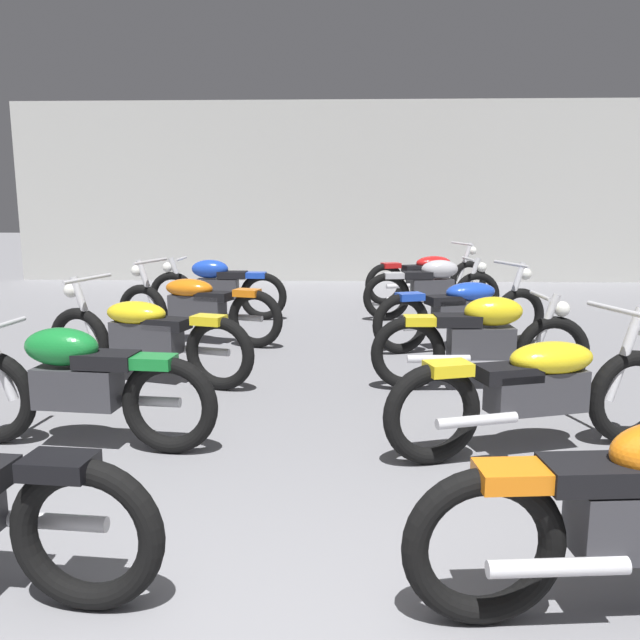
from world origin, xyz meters
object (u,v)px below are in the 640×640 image
object	(u,v)px
motorcycle_right_row_1	(538,388)
motorcycle_right_row_4	(433,287)
motorcycle_right_row_2	(482,340)
motorcycle_right_row_3	(463,310)
motorcycle_left_row_2	(145,335)
motorcycle_left_row_4	(217,287)
motorcycle_left_row_1	(76,384)
motorcycle_left_row_3	(196,305)
motorcycle_right_row_5	(428,275)

from	to	relation	value
motorcycle_right_row_1	motorcycle_right_row_4	world-z (taller)	motorcycle_right_row_1
motorcycle_right_row_2	motorcycle_right_row_3	size ratio (longest dim) A/B	0.95
motorcycle_left_row_2	motorcycle_left_row_4	bearing A→B (deg)	89.37
motorcycle_left_row_1	motorcycle_left_row_4	distance (m)	4.92
motorcycle_right_row_3	motorcycle_left_row_1	bearing A→B (deg)	-135.08
motorcycle_left_row_4	motorcycle_right_row_2	size ratio (longest dim) A/B	1.00
motorcycle_left_row_1	motorcycle_right_row_3	world-z (taller)	motorcycle_right_row_3
motorcycle_left_row_3	motorcycle_left_row_4	bearing A→B (deg)	92.06
motorcycle_left_row_1	motorcycle_right_row_5	size ratio (longest dim) A/B	0.95
motorcycle_left_row_2	motorcycle_right_row_1	bearing A→B (deg)	-27.21
motorcycle_right_row_2	motorcycle_left_row_2	bearing A→B (deg)	177.91
motorcycle_right_row_1	motorcycle_right_row_3	distance (m)	3.13
motorcycle_left_row_1	motorcycle_right_row_5	distance (m)	7.26
motorcycle_right_row_5	motorcycle_left_row_4	bearing A→B (deg)	-153.09
motorcycle_left_row_4	motorcycle_right_row_2	bearing A→B (deg)	-48.09
motorcycle_left_row_4	motorcycle_right_row_2	distance (m)	4.55
motorcycle_right_row_2	motorcycle_right_row_3	distance (m)	1.63
motorcycle_left_row_1	motorcycle_right_row_4	xyz separation A→B (m)	(3.06, 5.00, 0.00)
motorcycle_left_row_1	motorcycle_left_row_4	xyz separation A→B (m)	(0.02, 4.92, 0.00)
motorcycle_left_row_3	motorcycle_right_row_5	xyz separation A→B (m)	(3.11, 3.17, 0.00)
motorcycle_left_row_1	motorcycle_right_row_5	xyz separation A→B (m)	(3.18, 6.53, -0.01)
motorcycle_right_row_4	motorcycle_right_row_5	world-z (taller)	motorcycle_right_row_5
motorcycle_left_row_1	motorcycle_left_row_4	bearing A→B (deg)	89.81
motorcycle_right_row_1	motorcycle_right_row_3	bearing A→B (deg)	89.26
motorcycle_right_row_3	motorcycle_right_row_2	bearing A→B (deg)	-93.96
motorcycle_right_row_2	motorcycle_right_row_5	bearing A→B (deg)	88.51
motorcycle_left_row_1	motorcycle_left_row_3	xyz separation A→B (m)	(0.07, 3.36, -0.01)
motorcycle_left_row_2	motorcycle_right_row_2	size ratio (longest dim) A/B	1.07
motorcycle_right_row_3	motorcycle_right_row_5	size ratio (longest dim) A/B	1.00
motorcycle_left_row_2	motorcycle_right_row_2	xyz separation A→B (m)	(3.07, -0.11, 0.01)
motorcycle_left_row_1	motorcycle_right_row_4	distance (m)	5.87
motorcycle_right_row_1	motorcycle_right_row_5	bearing A→B (deg)	89.49
motorcycle_right_row_1	motorcycle_right_row_5	xyz separation A→B (m)	(0.06, 6.50, 0.00)
motorcycle_left_row_3	motorcycle_right_row_4	xyz separation A→B (m)	(2.99, 1.64, 0.01)
motorcycle_right_row_1	motorcycle_right_row_5	world-z (taller)	same
motorcycle_right_row_1	motorcycle_right_row_2	distance (m)	1.51
motorcycle_right_row_2	motorcycle_right_row_4	xyz separation A→B (m)	(0.01, 3.47, 0.00)
motorcycle_left_row_3	motorcycle_right_row_5	bearing A→B (deg)	45.51
motorcycle_right_row_3	motorcycle_left_row_2	bearing A→B (deg)	-154.62
motorcycle_left_row_2	motorcycle_right_row_2	world-z (taller)	motorcycle_left_row_2
motorcycle_left_row_4	motorcycle_right_row_3	distance (m)	3.61
motorcycle_right_row_2	motorcycle_right_row_3	bearing A→B (deg)	86.04
motorcycle_left_row_4	motorcycle_right_row_1	world-z (taller)	motorcycle_right_row_1
motorcycle_left_row_3	motorcycle_right_row_2	bearing A→B (deg)	-31.47
motorcycle_right_row_5	motorcycle_left_row_2	bearing A→B (deg)	-123.29
motorcycle_right_row_1	motorcycle_right_row_2	world-z (taller)	motorcycle_right_row_1
motorcycle_left_row_2	motorcycle_right_row_5	size ratio (longest dim) A/B	1.01
motorcycle_right_row_1	motorcycle_right_row_4	bearing A→B (deg)	90.73
motorcycle_right_row_2	motorcycle_right_row_5	world-z (taller)	motorcycle_right_row_5
motorcycle_left_row_3	motorcycle_right_row_2	size ratio (longest dim) A/B	1.07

